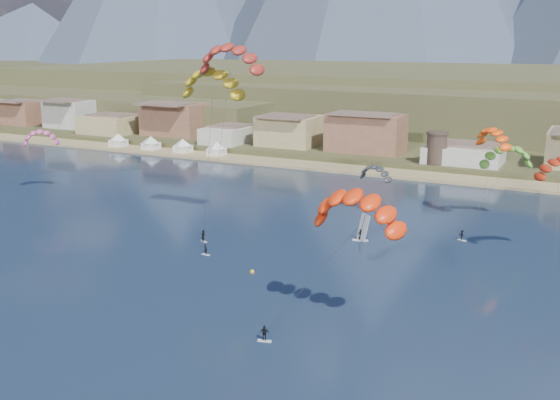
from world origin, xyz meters
name	(u,v)px	position (x,y,z in m)	size (l,w,h in m)	color
ground	(156,344)	(0.00, 0.00, 0.00)	(2400.00, 2400.00, 0.00)	black
beach	(408,174)	(0.00, 106.00, 0.25)	(2200.00, 12.00, 0.90)	tan
land	(552,79)	(0.00, 560.00, 0.00)	(2200.00, 900.00, 4.00)	brown
foothills	(548,102)	(22.39, 232.47, 9.08)	(940.00, 210.00, 18.00)	brown
town	(295,128)	(-40.00, 122.00, 8.00)	(400.00, 24.00, 12.00)	silver
watchtower	(437,148)	(5.00, 114.00, 6.37)	(5.82, 5.82, 8.60)	#47382D
beach_tents	(166,141)	(-76.25, 106.00, 3.71)	(43.40, 6.40, 5.00)	white
kitesurfer_red	(230,54)	(-15.36, 43.50, 31.62)	(12.75, 17.52, 35.45)	silver
kitesurfer_yellow	(212,79)	(-20.52, 45.62, 27.14)	(13.06, 13.58, 30.50)	silver
kitesurfer_orange	(357,203)	(18.80, 14.64, 15.57)	(15.11, 12.16, 19.89)	silver
kitesurfer_green	(507,153)	(27.91, 71.57, 13.32)	(11.01, 20.58, 19.47)	silver
distant_kite_pink	(40,135)	(-69.40, 50.39, 13.25)	(8.37, 7.78, 16.24)	#262626
distant_kite_dark	(375,170)	(3.94, 66.58, 8.84)	(7.84, 6.34, 12.20)	#262626
distant_kite_orange	(494,134)	(25.50, 69.75, 16.96)	(8.69, 8.59, 19.82)	#262626
distant_kite_red	(560,165)	(38.21, 51.05, 15.59)	(8.11, 7.80, 18.34)	#262626
windsurfer	(362,232)	(7.91, 47.96, 1.51)	(2.77, 3.04, 4.76)	silver
buoy	(252,272)	(-1.48, 25.62, 0.11)	(0.67, 0.67, 0.67)	yellow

